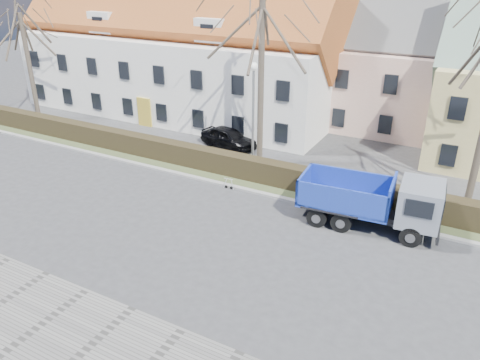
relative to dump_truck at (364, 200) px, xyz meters
The scene contains 13 objects.
ground 7.05m from the dump_truck, 145.25° to the right, with size 120.00×120.00×0.00m, color #373739.
sidewalk_near 13.74m from the dump_truck, 114.55° to the right, with size 80.00×5.00×0.08m, color slate.
curb_far 5.86m from the dump_truck, behind, with size 80.00×0.30×0.12m, color gray.
grass_strip 6.25m from the dump_truck, 158.34° to the left, with size 80.00×3.00×0.10m, color #3E4A2A.
hedge 6.08m from the dump_truck, 160.10° to the left, with size 60.00×0.90×1.30m, color black.
building_white 22.49m from the dump_truck, 147.16° to the left, with size 26.80×10.80×9.50m, color white, non-canonical shape.
building_pink 16.36m from the dump_truck, 95.98° to the left, with size 10.80×8.80×8.00m, color #D9AA99, non-canonical shape.
tree_0 28.29m from the dump_truck, behind, with size 7.20×7.20×9.90m, color #443A2F, non-canonical shape.
tree_1 10.23m from the dump_truck, 149.33° to the left, with size 9.20×9.20×12.65m, color #443A2F, non-canonical shape.
dump_truck is the anchor object (origin of this frame).
streetlight 8.26m from the dump_truck, 157.59° to the left, with size 0.52×0.52×6.63m, color gray, non-canonical shape.
cart_frame 7.84m from the dump_truck, behind, with size 0.76×0.43×0.69m, color silver, non-canonical shape.
parked_car_a 12.34m from the dump_truck, 150.72° to the left, with size 1.65×4.10×1.40m, color black.
Camera 1 is at (9.81, -15.98, 11.46)m, focal length 35.00 mm.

